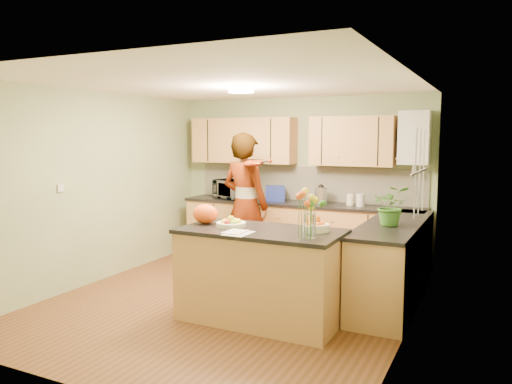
% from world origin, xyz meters
% --- Properties ---
extents(floor, '(4.50, 4.50, 0.00)m').
position_xyz_m(floor, '(0.00, 0.00, 0.00)').
color(floor, '#533317').
rests_on(floor, ground).
extents(ceiling, '(4.00, 4.50, 0.02)m').
position_xyz_m(ceiling, '(0.00, 0.00, 2.50)').
color(ceiling, white).
rests_on(ceiling, wall_back).
extents(wall_back, '(4.00, 0.02, 2.50)m').
position_xyz_m(wall_back, '(0.00, 2.25, 1.25)').
color(wall_back, gray).
rests_on(wall_back, floor).
extents(wall_front, '(4.00, 0.02, 2.50)m').
position_xyz_m(wall_front, '(0.00, -2.25, 1.25)').
color(wall_front, gray).
rests_on(wall_front, floor).
extents(wall_left, '(0.02, 4.50, 2.50)m').
position_xyz_m(wall_left, '(-2.00, 0.00, 1.25)').
color(wall_left, gray).
rests_on(wall_left, floor).
extents(wall_right, '(0.02, 4.50, 2.50)m').
position_xyz_m(wall_right, '(2.00, 0.00, 1.25)').
color(wall_right, gray).
rests_on(wall_right, floor).
extents(back_counter, '(3.64, 0.62, 0.94)m').
position_xyz_m(back_counter, '(0.10, 1.95, 0.47)').
color(back_counter, '#BE7C4C').
rests_on(back_counter, floor).
extents(right_counter, '(0.62, 2.24, 0.94)m').
position_xyz_m(right_counter, '(1.70, 0.85, 0.47)').
color(right_counter, '#BE7C4C').
rests_on(right_counter, floor).
extents(splashback, '(3.60, 0.02, 0.52)m').
position_xyz_m(splashback, '(0.10, 2.23, 1.20)').
color(splashback, silver).
rests_on(splashback, back_counter).
extents(upper_cabinets, '(3.20, 0.34, 0.70)m').
position_xyz_m(upper_cabinets, '(-0.18, 2.08, 1.85)').
color(upper_cabinets, '#BE7C4C').
rests_on(upper_cabinets, wall_back).
extents(boiler, '(0.40, 0.30, 0.86)m').
position_xyz_m(boiler, '(1.70, 2.09, 1.90)').
color(boiler, silver).
rests_on(boiler, wall_back).
extents(window_right, '(0.01, 1.30, 1.05)m').
position_xyz_m(window_right, '(1.99, 0.60, 1.55)').
color(window_right, silver).
rests_on(window_right, wall_right).
extents(light_switch, '(0.02, 0.09, 0.09)m').
position_xyz_m(light_switch, '(-1.99, -0.60, 1.30)').
color(light_switch, silver).
rests_on(light_switch, wall_left).
extents(ceiling_lamp, '(0.30, 0.30, 0.07)m').
position_xyz_m(ceiling_lamp, '(0.00, 0.30, 2.46)').
color(ceiling_lamp, '#FFEABF').
rests_on(ceiling_lamp, ceiling).
extents(peninsula_island, '(1.69, 0.86, 0.97)m').
position_xyz_m(peninsula_island, '(0.56, -0.34, 0.48)').
color(peninsula_island, '#BE7C4C').
rests_on(peninsula_island, floor).
extents(fruit_dish, '(0.31, 0.31, 0.11)m').
position_xyz_m(fruit_dish, '(0.21, -0.34, 1.01)').
color(fruit_dish, '#F9EDC7').
rests_on(fruit_dish, peninsula_island).
extents(orange_bowl, '(0.26, 0.26, 0.15)m').
position_xyz_m(orange_bowl, '(1.11, -0.19, 1.03)').
color(orange_bowl, '#F9EDC7').
rests_on(orange_bowl, peninsula_island).
extents(flower_vase, '(0.27, 0.27, 0.51)m').
position_xyz_m(flower_vase, '(1.16, -0.52, 1.30)').
color(flower_vase, silver).
rests_on(flower_vase, peninsula_island).
extents(orange_bag, '(0.33, 0.30, 0.21)m').
position_xyz_m(orange_bag, '(-0.14, -0.29, 1.07)').
color(orange_bag, '#FF5415').
rests_on(orange_bag, peninsula_island).
extents(papers, '(0.23, 0.31, 0.01)m').
position_xyz_m(papers, '(0.46, -0.64, 0.97)').
color(papers, silver).
rests_on(papers, peninsula_island).
extents(violinist, '(0.80, 0.60, 1.97)m').
position_xyz_m(violinist, '(-0.33, 1.04, 0.98)').
color(violinist, '#E1AE89').
rests_on(violinist, floor).
extents(violin, '(0.70, 0.61, 0.17)m').
position_xyz_m(violin, '(-0.13, 0.82, 1.57)').
color(violin, '#530D05').
rests_on(violin, violinist).
extents(microwave, '(0.62, 0.53, 0.29)m').
position_xyz_m(microwave, '(-1.06, 1.94, 1.09)').
color(microwave, silver).
rests_on(microwave, back_counter).
extents(blue_box, '(0.34, 0.30, 0.23)m').
position_xyz_m(blue_box, '(-0.30, 1.97, 1.05)').
color(blue_box, navy).
rests_on(blue_box, back_counter).
extents(kettle, '(0.18, 0.18, 0.33)m').
position_xyz_m(kettle, '(0.43, 1.97, 1.07)').
color(kettle, '#AFAFB3').
rests_on(kettle, back_counter).
extents(jar_cream, '(0.13, 0.13, 0.16)m').
position_xyz_m(jar_cream, '(0.86, 1.99, 1.02)').
color(jar_cream, '#F9EDC7').
rests_on(jar_cream, back_counter).
extents(jar_white, '(0.15, 0.15, 0.18)m').
position_xyz_m(jar_white, '(1.02, 1.94, 1.03)').
color(jar_white, silver).
rests_on(jar_white, back_counter).
extents(potted_plant, '(0.48, 0.44, 0.45)m').
position_xyz_m(potted_plant, '(1.70, 0.62, 1.16)').
color(potted_plant, '#3A7527').
rests_on(potted_plant, right_counter).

